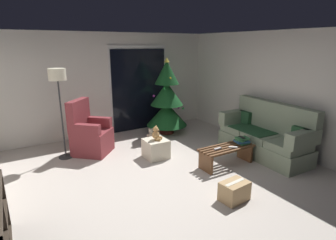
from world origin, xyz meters
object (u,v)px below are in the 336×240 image
(couch, at_px, (265,136))
(coffee_table, at_px, (226,153))
(book_stack, at_px, (242,141))
(christmas_tree, at_px, (167,101))
(remote_white, at_px, (233,147))
(teddy_bear_honey, at_px, (156,134))
(armchair, at_px, (90,135))
(remote_silver, at_px, (218,149))
(ottoman, at_px, (156,149))
(cardboard_box_taped_mid_floor, at_px, (234,191))
(floor_lamp, at_px, (58,83))
(teddy_bear_cream_by_tree, at_px, (151,135))
(cell_phone, at_px, (242,137))

(couch, xyz_separation_m, coffee_table, (-1.05, 0.00, -0.15))
(book_stack, relative_size, christmas_tree, 0.15)
(remote_white, xyz_separation_m, teddy_bear_honey, (-1.02, 1.09, 0.12))
(coffee_table, xyz_separation_m, armchair, (-2.02, 1.94, 0.15))
(remote_silver, xyz_separation_m, book_stack, (0.60, -0.01, 0.05))
(remote_silver, relative_size, ottoman, 0.35)
(ottoman, xyz_separation_m, cardboard_box_taped_mid_floor, (0.24, -1.97, -0.05))
(armchair, bearing_deg, remote_white, -44.23)
(remote_white, height_order, ottoman, remote_white)
(book_stack, bearing_deg, christmas_tree, 98.65)
(ottoman, bearing_deg, cardboard_box_taped_mid_floor, -82.97)
(ottoman, distance_m, cardboard_box_taped_mid_floor, 1.98)
(remote_white, bearing_deg, couch, 132.80)
(coffee_table, height_order, armchair, armchair)
(coffee_table, height_order, floor_lamp, floor_lamp)
(remote_silver, distance_m, teddy_bear_honey, 1.24)
(teddy_bear_honey, height_order, teddy_bear_cream_by_tree, teddy_bear_honey)
(coffee_table, bearing_deg, couch, -0.26)
(coffee_table, distance_m, ottoman, 1.39)
(coffee_table, height_order, ottoman, ottoman)
(armchair, height_order, cardboard_box_taped_mid_floor, armchair)
(floor_lamp, relative_size, ottoman, 4.05)
(couch, relative_size, book_stack, 6.69)
(remote_silver, relative_size, cell_phone, 1.08)
(remote_white, distance_m, remote_silver, 0.30)
(remote_white, height_order, floor_lamp, floor_lamp)
(remote_white, xyz_separation_m, book_stack, (0.31, 0.08, 0.05))
(cell_phone, xyz_separation_m, floor_lamp, (-2.90, 1.96, 1.01))
(coffee_table, relative_size, cell_phone, 7.64)
(teddy_bear_cream_by_tree, bearing_deg, remote_white, -73.47)
(cell_phone, xyz_separation_m, christmas_tree, (-0.34, 2.26, 0.35))
(couch, xyz_separation_m, ottoman, (-2.01, 1.01, -0.21))
(teddy_bear_honey, bearing_deg, remote_silver, -53.88)
(remote_white, xyz_separation_m, cell_phone, (0.30, 0.09, 0.12))
(couch, relative_size, armchair, 1.74)
(remote_silver, bearing_deg, coffee_table, 87.76)
(book_stack, xyz_separation_m, cell_phone, (-0.01, 0.00, 0.07))
(armchair, distance_m, cardboard_box_taped_mid_floor, 3.19)
(floor_lamp, bearing_deg, armchair, -1.57)
(teddy_bear_honey, bearing_deg, cardboard_box_taped_mid_floor, -83.16)
(christmas_tree, xyz_separation_m, teddy_bear_cream_by_tree, (-0.59, -0.24, -0.73))
(coffee_table, relative_size, cardboard_box_taped_mid_floor, 2.52)
(armchair, height_order, floor_lamp, floor_lamp)
(floor_lamp, bearing_deg, couch, -28.63)
(remote_white, bearing_deg, teddy_bear_cream_by_tree, -125.87)
(christmas_tree, bearing_deg, armchair, -171.36)
(floor_lamp, height_order, cardboard_box_taped_mid_floor, floor_lamp)
(remote_white, relative_size, ottoman, 0.35)
(teddy_bear_honey, relative_size, teddy_bear_cream_by_tree, 1.00)
(book_stack, distance_m, cell_phone, 0.07)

